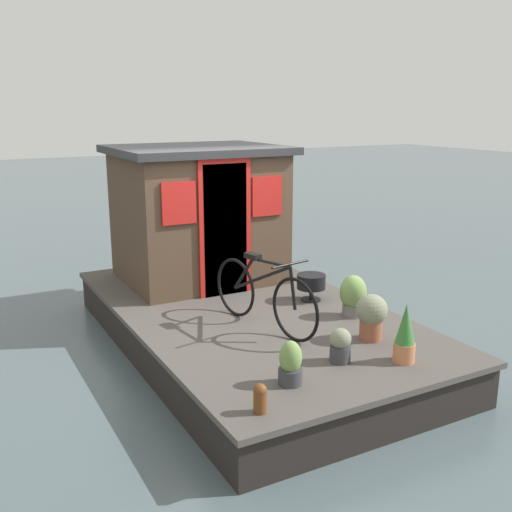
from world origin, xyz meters
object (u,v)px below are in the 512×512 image
object	(u,v)px
mooring_bollard	(260,397)
potted_plant_mint	(405,334)
potted_plant_rosemary	(371,315)
potted_plant_basil	(340,345)
potted_plant_geranium	(353,295)
bicycle	(263,295)
charcoal_grill	(311,283)
houseboat_cabin	(198,213)
potted_plant_thyme	(290,364)

from	to	relation	value
mooring_bollard	potted_plant_mint	bearing A→B (deg)	-83.22
potted_plant_rosemary	potted_plant_mint	bearing A→B (deg)	172.25
potted_plant_basil	potted_plant_geranium	xyz separation A→B (m)	(0.98, -0.90, 0.08)
potted_plant_geranium	bicycle	bearing A→B (deg)	81.09
potted_plant_mint	charcoal_grill	world-z (taller)	potted_plant_mint
bicycle	potted_plant_mint	size ratio (longest dim) A/B	2.87
houseboat_cabin	potted_plant_rosemary	bearing A→B (deg)	-167.38
potted_plant_basil	mooring_bollard	xyz separation A→B (m)	(-0.49, 1.15, -0.03)
potted_plant_thyme	charcoal_grill	distance (m)	2.37
charcoal_grill	bicycle	bearing A→B (deg)	118.74
potted_plant_basil	mooring_bollard	world-z (taller)	potted_plant_basil
potted_plant_geranium	mooring_bollard	distance (m)	2.52
potted_plant_thyme	potted_plant_geranium	world-z (taller)	potted_plant_geranium
potted_plant_geranium	charcoal_grill	size ratio (longest dim) A/B	1.37
bicycle	potted_plant_basil	size ratio (longest dim) A/B	4.98
bicycle	charcoal_grill	xyz separation A→B (m)	(0.55, -0.99, -0.15)
potted_plant_basil	mooring_bollard	bearing A→B (deg)	113.13
charcoal_grill	potted_plant_geranium	bearing A→B (deg)	-171.63
potted_plant_basil	potted_plant_rosemary	bearing A→B (deg)	-63.63
houseboat_cabin	charcoal_grill	distance (m)	1.94
bicycle	potted_plant_basil	xyz separation A→B (m)	(-1.15, -0.20, -0.21)
houseboat_cabin	charcoal_grill	size ratio (longest dim) A/B	6.23
houseboat_cabin	potted_plant_mint	distance (m)	3.69
potted_plant_mint	mooring_bollard	distance (m)	1.71
potted_plant_rosemary	potted_plant_thyme	xyz separation A→B (m)	(-0.48, 1.29, -0.08)
charcoal_grill	potted_plant_thyme	bearing A→B (deg)	141.98
houseboat_cabin	potted_plant_geranium	xyz separation A→B (m)	(-2.31, -0.95, -0.69)
houseboat_cabin	potted_plant_mint	world-z (taller)	houseboat_cabin
bicycle	potted_plant_rosemary	bearing A→B (deg)	-135.72
potted_plant_mint	charcoal_grill	size ratio (longest dim) A/B	1.62
potted_plant_thyme	charcoal_grill	bearing A→B (deg)	-38.02
mooring_bollard	charcoal_grill	bearing A→B (deg)	-41.60
potted_plant_rosemary	charcoal_grill	size ratio (longest dim) A/B	1.37
bicycle	potted_plant_geranium	xyz separation A→B (m)	(-0.17, -1.10, -0.13)
potted_plant_basil	charcoal_grill	size ratio (longest dim) A/B	0.94
potted_plant_thyme	potted_plant_mint	world-z (taller)	potted_plant_mint
potted_plant_thyme	potted_plant_rosemary	bearing A→B (deg)	-69.57
potted_plant_thyme	potted_plant_basil	bearing A→B (deg)	-75.52
potted_plant_thyme	bicycle	bearing A→B (deg)	-19.42
potted_plant_basil	potted_plant_rosemary	world-z (taller)	potted_plant_rosemary
potted_plant_mint	mooring_bollard	bearing A→B (deg)	96.78
bicycle	potted_plant_rosemary	world-z (taller)	bicycle
mooring_bollard	potted_plant_basil	bearing A→B (deg)	-66.87
potted_plant_thyme	mooring_bollard	world-z (taller)	potted_plant_thyme
potted_plant_rosemary	charcoal_grill	xyz separation A→B (m)	(1.39, -0.17, -0.04)
potted_plant_basil	potted_plant_mint	distance (m)	0.62
potted_plant_basil	potted_plant_geranium	bearing A→B (deg)	-42.52
potted_plant_thyme	potted_plant_geranium	size ratio (longest dim) A/B	0.82
houseboat_cabin	mooring_bollard	world-z (taller)	houseboat_cabin
houseboat_cabin	potted_plant_geranium	bearing A→B (deg)	-157.76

